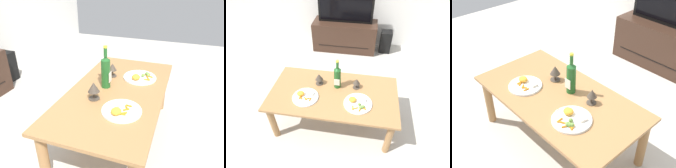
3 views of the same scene
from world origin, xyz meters
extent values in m
plane|color=#B7B2A8|center=(0.00, 0.00, 0.00)|extent=(6.40, 6.40, 0.00)
cube|color=#9E7042|center=(0.00, 0.00, 0.47)|extent=(1.36, 0.72, 0.03)
cylinder|color=#9E7042|center=(-0.61, -0.30, 0.23)|extent=(0.07, 0.07, 0.46)
cylinder|color=#9E7042|center=(-0.61, 0.30, 0.23)|extent=(0.07, 0.07, 0.46)
cylinder|color=#9E7042|center=(0.61, 0.30, 0.23)|extent=(0.07, 0.07, 0.46)
cube|color=#382319|center=(-0.11, 1.73, 0.26)|extent=(1.12, 0.43, 0.51)
cube|color=black|center=(-0.11, 1.52, 0.15)|extent=(0.89, 0.01, 0.01)
cube|color=black|center=(-0.11, 1.73, 0.77)|extent=(0.93, 0.04, 0.51)
cube|color=black|center=(-0.11, 1.71, 0.77)|extent=(0.85, 0.01, 0.43)
cylinder|color=#1E5923|center=(0.03, 0.11, 0.60)|extent=(0.07, 0.07, 0.23)
cone|color=#1E5923|center=(0.03, 0.11, 0.73)|extent=(0.07, 0.07, 0.03)
cylinder|color=#1E5923|center=(0.03, 0.11, 0.78)|extent=(0.03, 0.03, 0.07)
cylinder|color=yellow|center=(0.03, 0.11, 0.82)|extent=(0.03, 0.03, 0.02)
cube|color=silver|center=(0.03, 0.07, 0.58)|extent=(0.06, 0.00, 0.08)
cylinder|color=#473D33|center=(-0.18, 0.12, 0.49)|extent=(0.08, 0.08, 0.01)
cylinder|color=#473D33|center=(-0.18, 0.12, 0.52)|extent=(0.02, 0.02, 0.05)
cone|color=#473D33|center=(-0.18, 0.12, 0.58)|extent=(0.09, 0.09, 0.07)
cylinder|color=#473D33|center=(0.23, 0.12, 0.49)|extent=(0.08, 0.08, 0.01)
cylinder|color=#473D33|center=(0.23, 0.12, 0.52)|extent=(0.02, 0.02, 0.05)
cone|color=#473D33|center=(0.23, 0.12, 0.58)|extent=(0.07, 0.07, 0.06)
cylinder|color=white|center=(-0.27, -0.12, 0.49)|extent=(0.27, 0.27, 0.01)
torus|color=white|center=(-0.27, -0.12, 0.50)|extent=(0.27, 0.27, 0.01)
ellipsoid|color=orange|center=(-0.33, -0.10, 0.52)|extent=(0.08, 0.07, 0.04)
cube|color=beige|center=(-0.22, -0.07, 0.51)|extent=(0.06, 0.05, 0.02)
cylinder|color=orange|center=(-0.21, -0.15, 0.50)|extent=(0.02, 0.05, 0.01)
cylinder|color=orange|center=(-0.24, -0.15, 0.50)|extent=(0.04, 0.04, 0.01)
cylinder|color=orange|center=(-0.26, -0.15, 0.50)|extent=(0.04, 0.04, 0.01)
cylinder|color=orange|center=(-0.31, -0.15, 0.50)|extent=(0.04, 0.04, 0.01)
cylinder|color=orange|center=(-0.33, -0.14, 0.50)|extent=(0.02, 0.05, 0.01)
cylinder|color=white|center=(0.27, -0.12, 0.49)|extent=(0.29, 0.29, 0.01)
torus|color=white|center=(0.27, -0.12, 0.50)|extent=(0.28, 0.28, 0.01)
ellipsoid|color=orange|center=(0.21, -0.10, 0.52)|extent=(0.08, 0.07, 0.04)
cube|color=beige|center=(0.32, -0.07, 0.51)|extent=(0.07, 0.06, 0.02)
cylinder|color=orange|center=(0.23, -0.19, 0.50)|extent=(0.02, 0.05, 0.01)
cylinder|color=orange|center=(0.25, -0.20, 0.50)|extent=(0.05, 0.04, 0.01)
cylinder|color=orange|center=(0.30, -0.21, 0.50)|extent=(0.03, 0.05, 0.01)
cylinder|color=orange|center=(0.31, -0.18, 0.50)|extent=(0.05, 0.02, 0.01)
cylinder|color=orange|center=(0.33, -0.18, 0.50)|extent=(0.05, 0.04, 0.01)
cylinder|color=orange|center=(0.34, -0.18, 0.50)|extent=(0.03, 0.05, 0.01)
sphere|color=olive|center=(0.29, -0.14, 0.51)|extent=(0.03, 0.03, 0.03)
sphere|color=olive|center=(0.33, -0.17, 0.51)|extent=(0.03, 0.03, 0.03)
sphere|color=olive|center=(0.30, -0.19, 0.51)|extent=(0.03, 0.03, 0.03)
sphere|color=olive|center=(0.32, -0.18, 0.51)|extent=(0.03, 0.03, 0.03)
sphere|color=olive|center=(0.29, -0.14, 0.51)|extent=(0.03, 0.03, 0.03)
camera|label=1|loc=(-1.44, -0.46, 1.32)|focal=35.09mm
camera|label=2|loc=(0.29, -1.43, 1.90)|focal=30.52mm
camera|label=3|loc=(1.32, -1.15, 1.84)|focal=45.85mm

